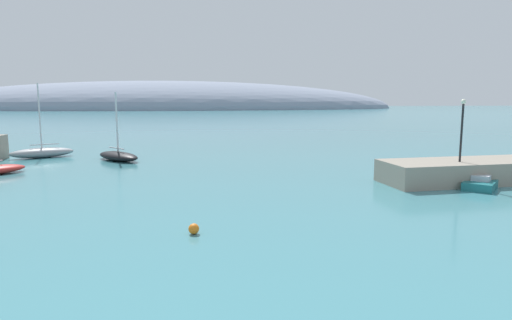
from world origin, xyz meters
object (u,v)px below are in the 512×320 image
harbor_lamp_post (462,124)px  motorboat_teal_alongside_breakwater (482,183)px  mooring_buoy_orange (194,229)px  sailboat_black_outer_mooring (118,156)px  sailboat_grey_near_shore (42,152)px

harbor_lamp_post → motorboat_teal_alongside_breakwater: bearing=-51.9°
harbor_lamp_post → mooring_buoy_orange: bearing=-153.5°
sailboat_black_outer_mooring → mooring_buoy_orange: 27.23m
motorboat_teal_alongside_breakwater → harbor_lamp_post: size_ratio=1.02×
sailboat_black_outer_mooring → mooring_buoy_orange: size_ratio=13.48×
sailboat_black_outer_mooring → mooring_buoy_orange: sailboat_black_outer_mooring is taller
harbor_lamp_post → sailboat_black_outer_mooring: bearing=149.6°
sailboat_grey_near_shore → harbor_lamp_post: size_ratio=1.71×
sailboat_black_outer_mooring → harbor_lamp_post: sailboat_black_outer_mooring is taller
sailboat_grey_near_shore → motorboat_teal_alongside_breakwater: (37.24, -20.91, -0.25)m
motorboat_teal_alongside_breakwater → harbor_lamp_post: harbor_lamp_post is taller
sailboat_grey_near_shore → mooring_buoy_orange: 33.74m
mooring_buoy_orange → harbor_lamp_post: size_ratio=0.11×
motorboat_teal_alongside_breakwater → mooring_buoy_orange: motorboat_teal_alongside_breakwater is taller
mooring_buoy_orange → sailboat_black_outer_mooring: bearing=106.9°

